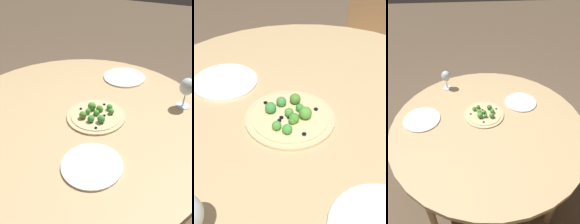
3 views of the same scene
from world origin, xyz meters
TOP-DOWN VIEW (x-y plane):
  - ground_plane at (0.00, 0.00)m, footprint 12.00×12.00m
  - dining_table at (0.00, 0.00)m, footprint 1.40×1.40m
  - chair at (0.86, 0.71)m, footprint 0.56×0.56m
  - pizza at (-0.09, -0.02)m, footprint 0.30×0.30m
  - plate_near at (-0.22, 0.29)m, footprint 0.25×0.25m

SIDE VIEW (x-z plane):
  - ground_plane at x=0.00m, z-range 0.00..0.00m
  - chair at x=0.86m, z-range 0.03..0.88m
  - dining_table at x=0.00m, z-range 0.30..1.00m
  - plate_near at x=-0.22m, z-range 0.70..0.71m
  - pizza at x=-0.09m, z-range 0.69..0.74m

